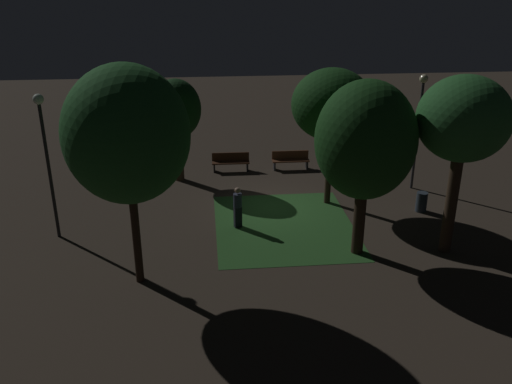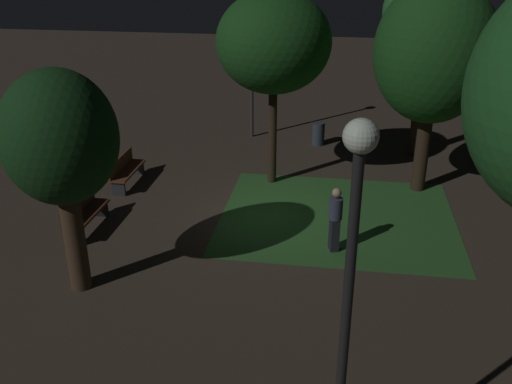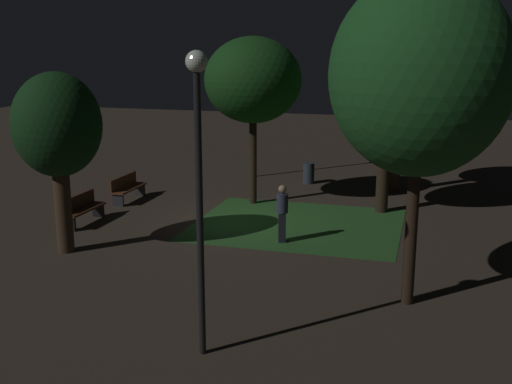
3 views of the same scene
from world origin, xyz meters
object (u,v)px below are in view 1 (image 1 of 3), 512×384
at_px(bench_lawn_edge, 231,161).
at_px(trash_bin, 421,202).
at_px(tree_lawn_side, 463,121).
at_px(lamp_post_plaza_east, 420,114).
at_px(bench_back_row, 291,159).
at_px(tree_back_left, 365,141).
at_px(tree_right_canopy, 176,110).
at_px(pedestrian, 238,206).
at_px(tree_back_right, 332,105).
at_px(tree_near_wall, 127,135).
at_px(lamp_post_path_center, 45,145).

relative_size(bench_lawn_edge, trash_bin, 2.25).
distance_m(tree_lawn_side, lamp_post_plaza_east, 6.02).
xyz_separation_m(bench_back_row, lamp_post_plaza_east, (-5.00, 3.04, 2.91)).
bearing_deg(tree_back_left, tree_lawn_side, 176.34).
distance_m(tree_back_left, tree_right_canopy, 9.96).
relative_size(tree_back_left, lamp_post_plaza_east, 1.18).
bearing_deg(tree_back_left, lamp_post_plaza_east, -125.79).
bearing_deg(lamp_post_plaza_east, pedestrian, 22.03).
height_order(tree_lawn_side, trash_bin, tree_lawn_side).
bearing_deg(tree_back_right, pedestrian, 26.91).
bearing_deg(bench_lawn_edge, trash_bin, 143.18).
xyz_separation_m(tree_back_right, tree_right_canopy, (6.24, -3.33, -0.88)).
distance_m(tree_lawn_side, pedestrian, 8.37).
height_order(tree_lawn_side, tree_back_right, tree_lawn_side).
bearing_deg(bench_lawn_edge, pedestrian, 89.37).
bearing_deg(tree_right_canopy, bench_back_row, -169.57).
distance_m(bench_back_row, bench_lawn_edge, 2.93).
height_order(bench_lawn_edge, lamp_post_plaza_east, lamp_post_plaza_east).
bearing_deg(bench_lawn_edge, lamp_post_plaza_east, 159.01).
height_order(tree_near_wall, lamp_post_path_center, tree_near_wall).
bearing_deg(bench_lawn_edge, tree_near_wall, 71.03).
height_order(trash_bin, pedestrian, pedestrian).
distance_m(tree_near_wall, tree_right_canopy, 9.00).
xyz_separation_m(bench_back_row, tree_back_left, (-0.96, 8.65, 3.52)).
relative_size(tree_lawn_side, lamp_post_path_center, 1.16).
height_order(tree_back_right, tree_right_canopy, tree_back_right).
relative_size(tree_back_right, lamp_post_path_center, 1.06).
relative_size(bench_back_row, tree_back_right, 0.32).
height_order(tree_lawn_side, lamp_post_path_center, tree_lawn_side).
height_order(tree_lawn_side, pedestrian, tree_lawn_side).
bearing_deg(tree_lawn_side, bench_back_row, -65.58).
bearing_deg(tree_back_right, tree_near_wall, 37.48).
distance_m(lamp_post_path_center, trash_bin, 14.40).
bearing_deg(pedestrian, tree_back_right, -153.09).
height_order(bench_back_row, tree_near_wall, tree_near_wall).
bearing_deg(pedestrian, tree_lawn_side, 159.92).
bearing_deg(trash_bin, tree_back_right, -18.76).
xyz_separation_m(tree_back_right, tree_back_left, (-0.09, 4.34, -0.17)).
distance_m(tree_back_left, lamp_post_plaza_east, 6.94).
bearing_deg(bench_back_row, tree_near_wall, 57.30).
distance_m(tree_near_wall, lamp_post_plaza_east, 13.25).
distance_m(bench_back_row, tree_right_canopy, 6.13).
height_order(bench_back_row, tree_right_canopy, tree_right_canopy).
bearing_deg(lamp_post_plaza_east, bench_back_row, -31.32).
distance_m(tree_back_right, lamp_post_plaza_east, 4.39).
bearing_deg(tree_back_left, trash_bin, -138.32).
bearing_deg(bench_lawn_edge, tree_back_left, 114.21).
relative_size(tree_near_wall, tree_lawn_side, 1.11).
xyz_separation_m(tree_back_right, pedestrian, (3.87, 1.97, -3.31)).
bearing_deg(trash_bin, tree_right_canopy, -24.83).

